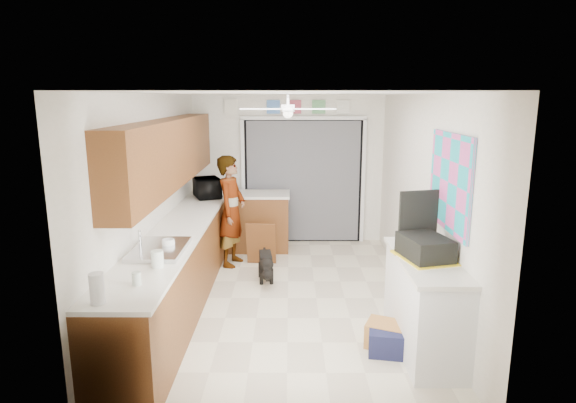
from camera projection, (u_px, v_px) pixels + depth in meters
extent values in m
plane|color=beige|center=(288.00, 298.00, 6.01)|extent=(5.00, 5.00, 0.00)
plane|color=white|center=(288.00, 93.00, 5.48)|extent=(5.00, 5.00, 0.00)
plane|color=white|center=(288.00, 170.00, 8.19)|extent=(3.20, 0.00, 3.20)
plane|color=white|center=(286.00, 277.00, 3.30)|extent=(3.20, 0.00, 3.20)
plane|color=white|center=(154.00, 200.00, 5.75)|extent=(0.00, 5.00, 5.00)
plane|color=white|center=(422.00, 201.00, 5.74)|extent=(0.00, 5.00, 5.00)
cube|color=brown|center=(182.00, 264.00, 5.92)|extent=(0.60, 4.80, 0.90)
cube|color=white|center=(181.00, 227.00, 5.82)|extent=(0.62, 4.80, 0.04)
cube|color=brown|center=(169.00, 153.00, 5.83)|extent=(0.32, 4.00, 0.80)
cube|color=silver|center=(159.00, 250.00, 4.83)|extent=(0.50, 0.76, 0.06)
cylinder|color=silver|center=(140.00, 241.00, 4.82)|extent=(0.03, 0.03, 0.22)
cube|color=brown|center=(258.00, 222.00, 7.87)|extent=(1.00, 0.60, 0.90)
cube|color=white|center=(258.00, 194.00, 7.77)|extent=(1.04, 0.64, 0.04)
cube|color=black|center=(303.00, 181.00, 8.20)|extent=(2.00, 0.06, 2.10)
cube|color=slate|center=(303.00, 182.00, 8.16)|extent=(1.90, 0.03, 2.05)
cube|color=white|center=(243.00, 182.00, 8.17)|extent=(0.06, 0.04, 2.10)
cube|color=white|center=(363.00, 182.00, 8.17)|extent=(0.06, 0.04, 2.10)
cube|color=white|center=(304.00, 118.00, 7.94)|extent=(2.10, 0.04, 0.06)
cube|color=#5083D5|center=(273.00, 107.00, 7.94)|extent=(0.22, 0.02, 0.22)
cube|color=#B84559|center=(295.00, 107.00, 7.93)|extent=(0.22, 0.02, 0.22)
cube|color=#5EA568|center=(319.00, 107.00, 7.93)|extent=(0.22, 0.02, 0.22)
cube|color=white|center=(343.00, 107.00, 7.93)|extent=(0.22, 0.02, 0.22)
cube|color=silver|center=(231.00, 107.00, 7.94)|extent=(0.22, 0.02, 0.26)
cube|color=white|center=(424.00, 305.00, 4.74)|extent=(0.50, 1.40, 0.90)
cube|color=white|center=(426.00, 260.00, 4.64)|extent=(0.54, 1.44, 0.04)
cube|color=#DA50A1|center=(450.00, 182.00, 4.68)|extent=(0.03, 1.15, 0.95)
cube|color=white|center=(288.00, 109.00, 5.71)|extent=(1.14, 1.14, 0.24)
imported|color=black|center=(207.00, 188.00, 7.42)|extent=(0.53, 0.63, 0.30)
imported|color=white|center=(168.00, 244.00, 4.90)|extent=(0.16, 0.16, 0.10)
cylinder|color=silver|center=(157.00, 259.00, 4.37)|extent=(0.14, 0.14, 0.16)
cylinder|color=silver|center=(137.00, 279.00, 3.96)|extent=(0.08, 0.08, 0.11)
cylinder|color=white|center=(97.00, 289.00, 3.59)|extent=(0.13, 0.13, 0.24)
cube|color=black|center=(425.00, 247.00, 4.61)|extent=(0.49, 0.59, 0.22)
cube|color=yellow|center=(424.00, 258.00, 4.63)|extent=(0.57, 0.67, 0.02)
cube|color=black|center=(418.00, 215.00, 4.84)|extent=(0.41, 0.13, 0.50)
cube|color=#AA7135|center=(387.00, 335.00, 4.83)|extent=(0.48, 0.43, 0.25)
cube|color=#161837|center=(389.00, 341.00, 4.71)|extent=(0.45, 0.39, 0.24)
cube|color=brown|center=(261.00, 244.00, 7.15)|extent=(0.45, 0.20, 0.65)
imported|color=white|center=(231.00, 211.00, 7.07)|extent=(0.52, 0.67, 1.64)
cube|color=black|center=(266.00, 265.00, 6.55)|extent=(0.30, 0.57, 0.43)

